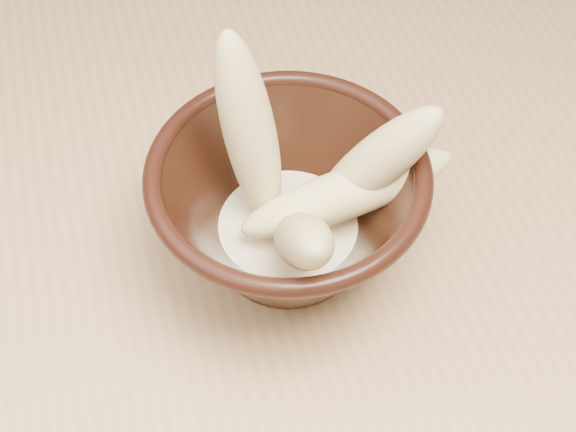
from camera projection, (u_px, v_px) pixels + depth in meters
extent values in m
plane|color=#A8844F|center=(392.00, 419.00, 1.29)|extent=(4.00, 4.00, 0.00)
cube|color=tan|center=(477.00, 88.00, 0.71)|extent=(1.20, 0.80, 0.04)
cylinder|color=black|center=(288.00, 253.00, 0.57)|extent=(0.08, 0.08, 0.01)
cylinder|color=black|center=(288.00, 237.00, 0.56)|extent=(0.08, 0.08, 0.01)
torus|color=black|center=(288.00, 174.00, 0.50)|extent=(0.18, 0.18, 0.01)
cylinder|color=beige|center=(288.00, 230.00, 0.55)|extent=(0.10, 0.10, 0.01)
ellipsoid|color=#E6CC88|center=(250.00, 132.00, 0.50)|extent=(0.06, 0.08, 0.15)
ellipsoid|color=#E6CC88|center=(374.00, 165.00, 0.51)|extent=(0.10, 0.07, 0.12)
ellipsoid|color=#E6CC88|center=(346.00, 194.00, 0.52)|extent=(0.15, 0.03, 0.06)
ellipsoid|color=#E6CC88|center=(303.00, 240.00, 0.48)|extent=(0.05, 0.11, 0.12)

